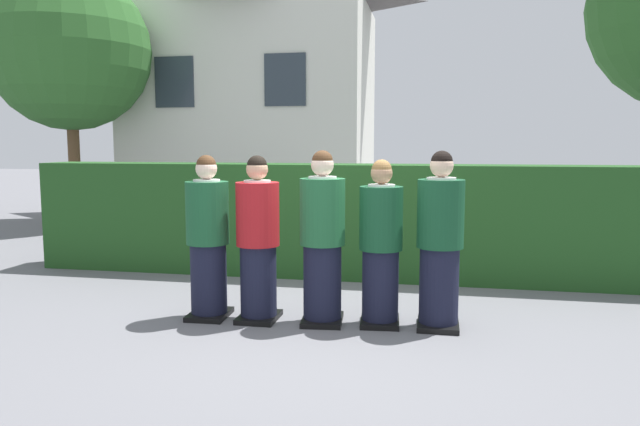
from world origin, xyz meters
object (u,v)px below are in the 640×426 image
student_front_row_0 (208,241)px  student_front_row_4 (440,244)px  student_front_row_2 (322,242)px  student_front_row_3 (381,247)px  student_in_red_blazer (258,243)px

student_front_row_0 → student_front_row_4: size_ratio=0.97×
student_front_row_2 → student_front_row_3: student_front_row_2 is taller
student_in_red_blazer → student_front_row_4: student_front_row_4 is taller
student_front_row_0 → student_in_red_blazer: bearing=0.9°
student_front_row_3 → student_front_row_4: student_front_row_4 is taller
student_in_red_blazer → student_front_row_0: bearing=-179.1°
student_front_row_3 → student_front_row_4: (0.54, 0.01, 0.04)m
student_front_row_0 → student_front_row_4: student_front_row_4 is taller
student_front_row_2 → student_front_row_3: (0.54, 0.06, -0.04)m
student_in_red_blazer → student_front_row_2: bearing=3.1°
student_front_row_0 → student_in_red_blazer: 0.50m
student_front_row_0 → student_front_row_3: student_front_row_0 is taller
student_in_red_blazer → student_front_row_4: bearing=3.3°
student_front_row_3 → student_front_row_0: bearing=-176.6°
student_front_row_2 → student_front_row_4: bearing=3.4°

